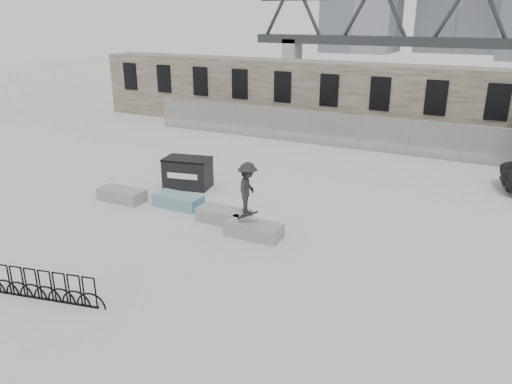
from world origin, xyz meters
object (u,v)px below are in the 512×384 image
bike_rack (39,285)px  planter_offset (254,229)px  dumpster (188,173)px  planter_far_left (122,194)px  planter_center_right (224,215)px  planter_center_left (178,200)px  skateboarder (248,189)px

bike_rack → planter_offset: bearing=62.6°
planter_offset → dumpster: bearing=146.7°
planter_far_left → planter_center_right: bearing=0.2°
planter_far_left → planter_center_left: same height
planter_center_right → dumpster: size_ratio=0.88×
dumpster → skateboarder: size_ratio=1.09×
planter_offset → skateboarder: (-0.19, -0.06, 1.48)m
planter_far_left → bike_rack: size_ratio=0.51×
planter_offset → bike_rack: bike_rack is taller
planter_center_left → skateboarder: size_ratio=0.96×
planter_offset → bike_rack: 7.13m
planter_center_right → planter_offset: bearing=-21.9°
bike_rack → planter_center_right: bearing=76.5°
skateboarder → planter_far_left: bearing=69.0°
planter_far_left → skateboarder: size_ratio=0.96×
planter_offset → planter_center_right: bearing=158.1°
planter_center_left → skateboarder: skateboarder is taller
dumpster → planter_offset: bearing=-45.5°
skateboarder → planter_center_left: bearing=58.0°
planter_center_left → dumpster: size_ratio=0.88×
planter_center_right → bike_rack: bearing=-103.5°
planter_far_left → dumpster: bearing=62.0°
planter_offset → planter_far_left: bearing=174.6°
planter_center_right → planter_offset: same height
dumpster → bike_rack: bearing=-91.6°
planter_far_left → skateboarder: (6.36, -0.69, 1.48)m
planter_offset → skateboarder: size_ratio=0.96×
planter_center_left → skateboarder: bearing=-17.1°
planter_far_left → dumpster: dumpster is taller
planter_center_left → bike_rack: 7.50m
planter_far_left → bike_rack: bike_rack is taller
bike_rack → planter_far_left: bearing=115.2°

